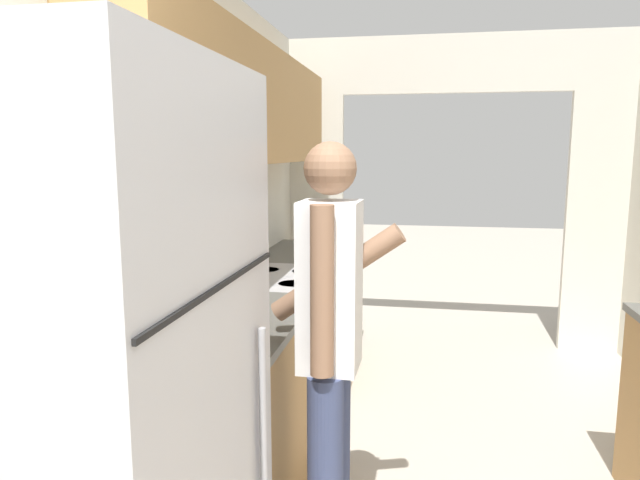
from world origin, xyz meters
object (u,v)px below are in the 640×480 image
at_px(refrigerator, 92,438).
at_px(person, 330,352).
at_px(knife, 302,256).
at_px(range_oven, 279,348).

distance_m(refrigerator, person, 0.90).
relative_size(refrigerator, person, 1.11).
distance_m(person, knife, 1.85).
height_order(refrigerator, knife, refrigerator).
bearing_deg(refrigerator, knife, 90.62).
bearing_deg(refrigerator, range_oven, 90.90).
bearing_deg(range_oven, knife, 89.75).
height_order(range_oven, knife, range_oven).
relative_size(refrigerator, knife, 6.18).
bearing_deg(knife, person, -104.88).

